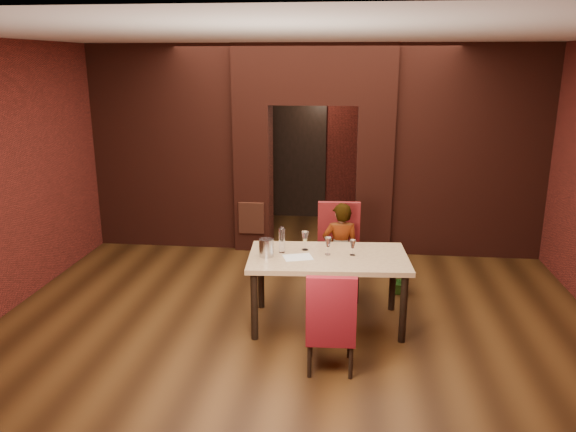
{
  "coord_description": "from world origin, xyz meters",
  "views": [
    {
      "loc": [
        0.58,
        -6.68,
        2.95
      ],
      "look_at": [
        -0.18,
        0.0,
        1.08
      ],
      "focal_mm": 35.0,
      "sensor_mm": 36.0,
      "label": 1
    }
  ],
  "objects_px": {
    "chair_far": "(339,252)",
    "wine_glass_b": "(328,246)",
    "water_bottle": "(282,240)",
    "potted_plant": "(399,279)",
    "wine_glass_a": "(305,241)",
    "person_seated": "(340,251)",
    "wine_glass_c": "(353,248)",
    "dining_table": "(327,290)",
    "wine_bucket": "(266,248)",
    "chair_near": "(331,319)"
  },
  "relations": [
    {
      "from": "chair_far",
      "to": "wine_glass_b",
      "type": "bearing_deg",
      "value": -100.95
    },
    {
      "from": "water_bottle",
      "to": "potted_plant",
      "type": "distance_m",
      "value": 1.89
    },
    {
      "from": "wine_glass_b",
      "to": "wine_glass_a",
      "type": "bearing_deg",
      "value": 154.61
    },
    {
      "from": "person_seated",
      "to": "wine_glass_b",
      "type": "bearing_deg",
      "value": 72.77
    },
    {
      "from": "wine_glass_b",
      "to": "wine_glass_c",
      "type": "xyz_separation_m",
      "value": [
        0.27,
        0.01,
        -0.01
      ]
    },
    {
      "from": "dining_table",
      "to": "water_bottle",
      "type": "height_order",
      "value": "water_bottle"
    },
    {
      "from": "wine_glass_c",
      "to": "wine_bucket",
      "type": "height_order",
      "value": "wine_bucket"
    },
    {
      "from": "person_seated",
      "to": "wine_bucket",
      "type": "xyz_separation_m",
      "value": [
        -0.81,
        -0.84,
        0.3
      ]
    },
    {
      "from": "chair_far",
      "to": "chair_near",
      "type": "relative_size",
      "value": 1.15
    },
    {
      "from": "wine_glass_c",
      "to": "wine_bucket",
      "type": "relative_size",
      "value": 0.9
    },
    {
      "from": "water_bottle",
      "to": "wine_glass_a",
      "type": "bearing_deg",
      "value": 23.48
    },
    {
      "from": "wine_glass_b",
      "to": "chair_near",
      "type": "bearing_deg",
      "value": -85.62
    },
    {
      "from": "chair_far",
      "to": "wine_bucket",
      "type": "distance_m",
      "value": 1.25
    },
    {
      "from": "wine_glass_c",
      "to": "potted_plant",
      "type": "xyz_separation_m",
      "value": [
        0.63,
        0.96,
        -0.74
      ]
    },
    {
      "from": "wine_glass_b",
      "to": "wine_glass_c",
      "type": "height_order",
      "value": "wine_glass_b"
    },
    {
      "from": "water_bottle",
      "to": "wine_glass_b",
      "type": "bearing_deg",
      "value": -1.93
    },
    {
      "from": "dining_table",
      "to": "water_bottle",
      "type": "relative_size",
      "value": 5.86
    },
    {
      "from": "chair_near",
      "to": "wine_glass_c",
      "type": "height_order",
      "value": "chair_near"
    },
    {
      "from": "wine_glass_a",
      "to": "potted_plant",
      "type": "distance_m",
      "value": 1.63
    },
    {
      "from": "wine_bucket",
      "to": "water_bottle",
      "type": "xyz_separation_m",
      "value": [
        0.16,
        0.15,
        0.05
      ]
    },
    {
      "from": "water_bottle",
      "to": "potted_plant",
      "type": "height_order",
      "value": "water_bottle"
    },
    {
      "from": "dining_table",
      "to": "wine_bucket",
      "type": "relative_size",
      "value": 8.83
    },
    {
      "from": "wine_glass_b",
      "to": "chair_far",
      "type": "bearing_deg",
      "value": 82.07
    },
    {
      "from": "wine_glass_b",
      "to": "potted_plant",
      "type": "height_order",
      "value": "wine_glass_b"
    },
    {
      "from": "person_seated",
      "to": "wine_bucket",
      "type": "height_order",
      "value": "person_seated"
    },
    {
      "from": "wine_glass_b",
      "to": "water_bottle",
      "type": "bearing_deg",
      "value": 178.07
    },
    {
      "from": "dining_table",
      "to": "chair_near",
      "type": "relative_size",
      "value": 1.71
    },
    {
      "from": "chair_far",
      "to": "wine_bucket",
      "type": "relative_size",
      "value": 5.94
    },
    {
      "from": "potted_plant",
      "to": "wine_bucket",
      "type": "bearing_deg",
      "value": -145.21
    },
    {
      "from": "dining_table",
      "to": "person_seated",
      "type": "relative_size",
      "value": 1.41
    },
    {
      "from": "dining_table",
      "to": "person_seated",
      "type": "bearing_deg",
      "value": 76.4
    },
    {
      "from": "chair_near",
      "to": "wine_bucket",
      "type": "distance_m",
      "value": 1.22
    },
    {
      "from": "wine_bucket",
      "to": "potted_plant",
      "type": "bearing_deg",
      "value": 34.79
    },
    {
      "from": "wine_glass_b",
      "to": "wine_glass_c",
      "type": "distance_m",
      "value": 0.28
    },
    {
      "from": "person_seated",
      "to": "wine_glass_c",
      "type": "distance_m",
      "value": 0.77
    },
    {
      "from": "dining_table",
      "to": "wine_glass_c",
      "type": "bearing_deg",
      "value": 5.28
    },
    {
      "from": "chair_far",
      "to": "wine_glass_a",
      "type": "relative_size",
      "value": 5.42
    },
    {
      "from": "wine_glass_a",
      "to": "water_bottle",
      "type": "relative_size",
      "value": 0.73
    },
    {
      "from": "person_seated",
      "to": "wine_glass_c",
      "type": "height_order",
      "value": "person_seated"
    },
    {
      "from": "person_seated",
      "to": "water_bottle",
      "type": "relative_size",
      "value": 4.16
    },
    {
      "from": "chair_far",
      "to": "wine_glass_a",
      "type": "height_order",
      "value": "chair_far"
    },
    {
      "from": "chair_far",
      "to": "wine_glass_c",
      "type": "relative_size",
      "value": 6.63
    },
    {
      "from": "wine_bucket",
      "to": "potted_plant",
      "type": "relative_size",
      "value": 0.55
    },
    {
      "from": "water_bottle",
      "to": "dining_table",
      "type": "bearing_deg",
      "value": -5.94
    },
    {
      "from": "dining_table",
      "to": "chair_near",
      "type": "distance_m",
      "value": 0.97
    },
    {
      "from": "chair_far",
      "to": "chair_near",
      "type": "xyz_separation_m",
      "value": [
        -0.03,
        -1.77,
        -0.08
      ]
    },
    {
      "from": "wine_glass_a",
      "to": "water_bottle",
      "type": "bearing_deg",
      "value": -156.52
    },
    {
      "from": "wine_glass_a",
      "to": "wine_bucket",
      "type": "bearing_deg",
      "value": -147.32
    },
    {
      "from": "wine_glass_a",
      "to": "wine_glass_c",
      "type": "bearing_deg",
      "value": -12.57
    },
    {
      "from": "potted_plant",
      "to": "dining_table",
      "type": "bearing_deg",
      "value": -131.86
    }
  ]
}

